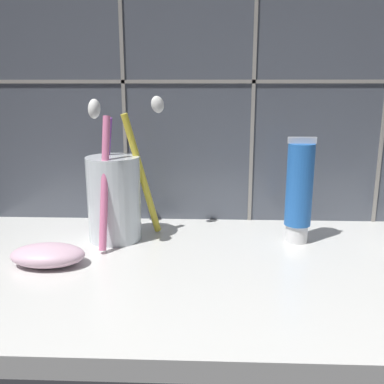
% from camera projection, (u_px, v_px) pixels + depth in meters
% --- Properties ---
extents(sink_counter, '(0.74, 0.35, 0.02)m').
position_uv_depth(sink_counter, '(246.00, 274.00, 0.49)').
color(sink_counter, silver).
rests_on(sink_counter, ground).
extents(tile_wall_backsplash, '(0.84, 0.02, 0.59)m').
position_uv_depth(tile_wall_backsplash, '(242.00, 29.00, 0.59)').
color(tile_wall_backsplash, '#4C515B').
rests_on(tile_wall_backsplash, ground).
extents(toothbrush_cup, '(0.11, 0.11, 0.19)m').
position_uv_depth(toothbrush_cup, '(114.00, 195.00, 0.55)').
color(toothbrush_cup, silver).
rests_on(toothbrush_cup, sink_counter).
extents(toothpaste_tube, '(0.04, 0.03, 0.14)m').
position_uv_depth(toothpaste_tube, '(299.00, 191.00, 0.54)').
color(toothpaste_tube, white).
rests_on(toothpaste_tube, sink_counter).
extents(soap_bar, '(0.08, 0.05, 0.02)m').
position_uv_depth(soap_bar, '(48.00, 255.00, 0.48)').
color(soap_bar, '#DBB2C6').
rests_on(soap_bar, sink_counter).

